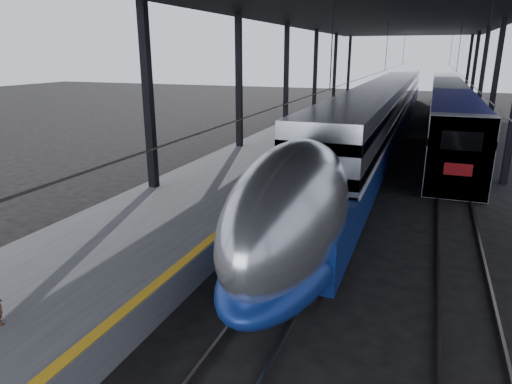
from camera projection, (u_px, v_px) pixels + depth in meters
The scene contains 7 objects.
ground at pixel (226, 276), 14.43m from camera, with size 160.00×160.00×0.00m, color black.
platform at pixel (295, 142), 33.35m from camera, with size 6.00×80.00×1.00m, color #4C4C4F.
yellow_strip at pixel (333, 138), 32.26m from camera, with size 0.30×80.00×0.01m, color gold.
rails at pixel (409, 156), 30.77m from camera, with size 6.52×80.00×0.16m.
canopy at pixel (380, 14), 29.01m from camera, with size 18.00×75.00×9.47m.
tgv_train at pixel (385, 111), 38.00m from camera, with size 3.14×65.20×4.50m.
second_train at pixel (447, 102), 45.39m from camera, with size 2.93×56.05×4.04m.
Camera 1 is at (5.49, -11.84, 6.76)m, focal length 32.00 mm.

